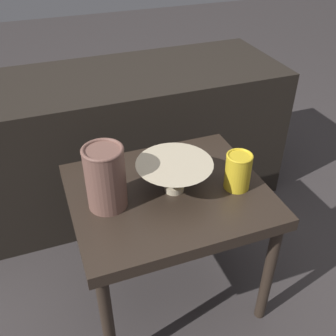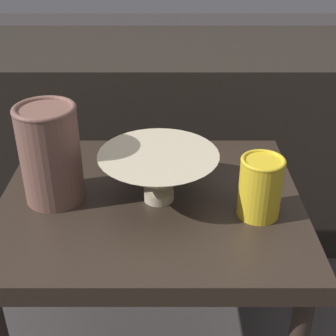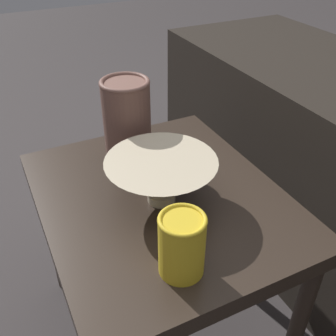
# 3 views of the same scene
# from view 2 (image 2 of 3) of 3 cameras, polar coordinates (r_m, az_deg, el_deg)

# --- Properties ---
(table) EXTENTS (0.59, 0.50, 0.47)m
(table) POSITION_cam_2_polar(r_m,az_deg,el_deg) (0.96, -1.97, -6.41)
(table) COLOR #2D231C
(table) RESTS_ON ground_plane
(couch_backdrop) EXTENTS (1.41, 0.50, 0.61)m
(couch_backdrop) POSITION_cam_2_polar(r_m,az_deg,el_deg) (1.54, -1.17, 3.80)
(couch_backdrop) COLOR black
(couch_backdrop) RESTS_ON ground_plane
(bowl) EXTENTS (0.23, 0.23, 0.10)m
(bowl) POSITION_cam_2_polar(r_m,az_deg,el_deg) (0.89, -1.04, -0.61)
(bowl) COLOR #C1B293
(bowl) RESTS_ON table
(vase_textured_left) EXTENTS (0.12, 0.12, 0.19)m
(vase_textured_left) POSITION_cam_2_polar(r_m,az_deg,el_deg) (0.91, -14.02, 1.87)
(vase_textured_left) COLOR brown
(vase_textured_left) RESTS_ON table
(vase_colorful_right) EXTENTS (0.08, 0.08, 0.12)m
(vase_colorful_right) POSITION_cam_2_polar(r_m,az_deg,el_deg) (0.86, 11.32, -2.22)
(vase_colorful_right) COLOR gold
(vase_colorful_right) RESTS_ON table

